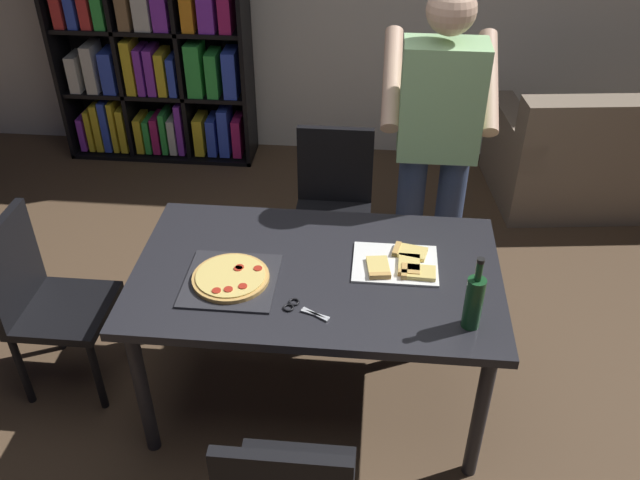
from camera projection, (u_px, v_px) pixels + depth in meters
ground_plane at (317, 392)px, 3.28m from camera, size 12.00×12.00×0.00m
dining_table at (317, 284)px, 2.89m from camera, size 1.55×0.93×0.75m
chair_far_side at (333, 200)px, 3.76m from camera, size 0.42×0.42×0.90m
chair_left_end at (42, 295)px, 3.08m from camera, size 0.42×0.42×0.90m
couch at (625, 159)px, 4.57m from camera, size 1.79×1.05×0.85m
bookshelf at (153, 35)px, 4.78m from camera, size 1.40×0.35×1.95m
person_serving_pizza at (436, 143)px, 3.26m from camera, size 0.55×0.54×1.75m
pepperoni_pizza_on_tray at (231, 279)px, 2.78m from camera, size 0.38×0.38×0.04m
pizza_slices_on_towel at (399, 264)px, 2.86m from camera, size 0.36×0.28×0.03m
wine_bottle at (474, 301)px, 2.50m from camera, size 0.07×0.07×0.32m
kitchen_scissors at (300, 308)px, 2.64m from camera, size 0.20×0.13×0.01m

